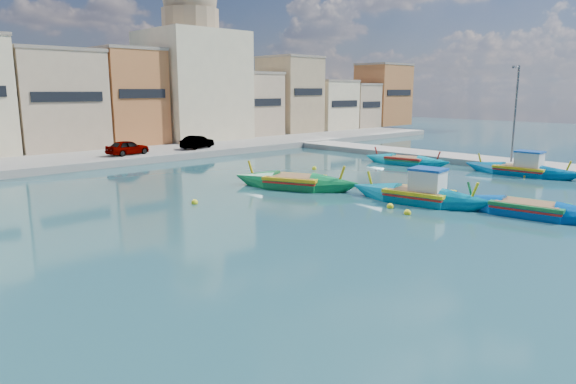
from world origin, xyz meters
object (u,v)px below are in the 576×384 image
quay_street_lamp (515,113)px  luzzu_blue_south (529,211)px  luzzu_turquoise_cabin (522,171)px  luzzu_blue_cabin (419,196)px  luzzu_green (295,184)px  luzzu_cyan_mid (406,162)px  church_block (192,70)px

quay_street_lamp → luzzu_blue_south: size_ratio=0.94×
quay_street_lamp → luzzu_turquoise_cabin: bearing=-144.3°
luzzu_turquoise_cabin → luzzu_blue_south: (-12.20, -5.42, -0.09)m
luzzu_blue_cabin → luzzu_green: 8.09m
luzzu_blue_cabin → luzzu_cyan_mid: bearing=36.6°
quay_street_lamp → luzzu_turquoise_cabin: quay_street_lamp is taller
luzzu_green → luzzu_blue_cabin: bearing=-75.6°
luzzu_turquoise_cabin → luzzu_blue_south: luzzu_turquoise_cabin is taller
quay_street_lamp → luzzu_blue_cabin: (-16.49, -2.11, -3.97)m
luzzu_turquoise_cabin → luzzu_blue_cabin: luzzu_blue_cabin is taller
church_block → luzzu_turquoise_cabin: 37.25m
church_block → luzzu_blue_cabin: (-9.04, -36.11, -8.04)m
quay_street_lamp → luzzu_blue_cabin: 17.09m
luzzu_blue_cabin → luzzu_cyan_mid: 15.09m
luzzu_cyan_mid → luzzu_green: luzzu_green is taller
quay_street_lamp → luzzu_cyan_mid: bearing=122.4°
luzzu_cyan_mid → luzzu_turquoise_cabin: bearing=-80.6°
luzzu_blue_cabin → luzzu_cyan_mid: (12.11, 9.01, -0.13)m
luzzu_turquoise_cabin → luzzu_cyan_mid: luzzu_turquoise_cabin is taller
church_block → luzzu_blue_south: bearing=-100.4°
quay_street_lamp → luzzu_turquoise_cabin: 5.35m
quay_street_lamp → luzzu_cyan_mid: size_ratio=1.00×
church_block → luzzu_blue_cabin: size_ratio=2.19×
quay_street_lamp → luzzu_turquoise_cabin: (-2.88, -2.08, -4.00)m
luzzu_turquoise_cabin → luzzu_blue_cabin: 13.60m
church_block → luzzu_blue_south: size_ratio=2.23×
luzzu_blue_south → quay_street_lamp: bearing=26.4°
church_block → luzzu_cyan_mid: (3.07, -27.10, -8.17)m
quay_street_lamp → luzzu_blue_south: (-15.09, -7.50, -4.08)m
church_block → luzzu_turquoise_cabin: bearing=-82.8°
luzzu_cyan_mid → luzzu_blue_south: bearing=-126.6°
luzzu_turquoise_cabin → luzzu_cyan_mid: size_ratio=1.11×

